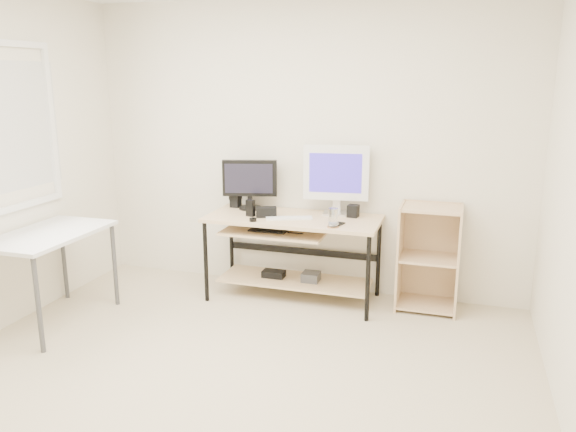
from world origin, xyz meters
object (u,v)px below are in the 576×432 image
(side_table, at_px, (49,242))
(white_imac, at_px, (336,175))
(desk, at_px, (291,240))
(black_monitor, at_px, (250,181))
(shelf_unit, at_px, (429,256))
(audio_controller, at_px, (251,208))

(side_table, xyz_separation_m, white_imac, (2.00, 1.26, 0.43))
(desk, height_order, black_monitor, black_monitor)
(side_table, height_order, shelf_unit, shelf_unit)
(side_table, xyz_separation_m, audio_controller, (1.32, 0.97, 0.15))
(side_table, bearing_deg, white_imac, 32.25)
(desk, xyz_separation_m, audio_controller, (-0.34, -0.09, 0.28))
(desk, distance_m, audio_controller, 0.45)
(desk, height_order, shelf_unit, shelf_unit)
(black_monitor, bearing_deg, desk, -35.80)
(black_monitor, relative_size, audio_controller, 3.40)
(desk, xyz_separation_m, black_monitor, (-0.44, 0.16, 0.47))
(shelf_unit, bearing_deg, side_table, -156.67)
(side_table, distance_m, audio_controller, 1.64)
(shelf_unit, height_order, black_monitor, black_monitor)
(shelf_unit, bearing_deg, desk, -172.23)
(desk, distance_m, side_table, 1.97)
(shelf_unit, xyz_separation_m, audio_controller, (-1.51, -0.25, 0.37))
(desk, distance_m, shelf_unit, 1.19)
(desk, relative_size, side_table, 1.50)
(black_monitor, xyz_separation_m, audio_controller, (0.10, -0.26, -0.19))
(white_imac, bearing_deg, black_monitor, 175.98)
(side_table, distance_m, white_imac, 2.41)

